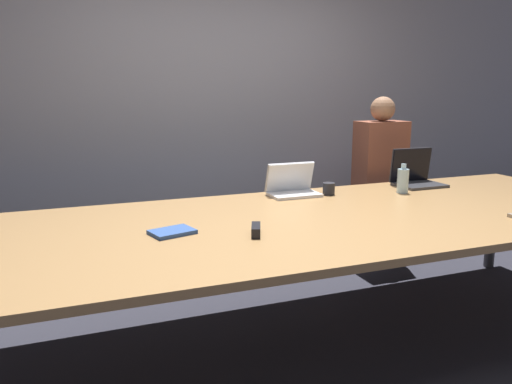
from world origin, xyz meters
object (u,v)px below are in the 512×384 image
object	(u,v)px
laptop_far_right	(415,175)
bottle_far_right	(403,180)
stapler	(256,230)
laptop_far_center	(292,186)
cup_far_center	(329,189)
person_far_right	(379,184)

from	to	relation	value
laptop_far_right	bottle_far_right	size ratio (longest dim) A/B	1.70
stapler	bottle_far_right	bearing A→B (deg)	45.60
laptop_far_right	laptop_far_center	size ratio (longest dim) A/B	1.01
laptop_far_right	stapler	world-z (taller)	laptop_far_right
laptop_far_right	bottle_far_right	distance (m)	0.33
laptop_far_right	cup_far_center	size ratio (longest dim) A/B	4.18
cup_far_center	stapler	distance (m)	1.08
bottle_far_right	stapler	size ratio (longest dim) A/B	1.31
person_far_right	stapler	world-z (taller)	person_far_right
laptop_far_center	cup_far_center	size ratio (longest dim) A/B	4.13
stapler	person_far_right	bearing A→B (deg)	59.69
bottle_far_right	stapler	xyz separation A→B (m)	(-1.32, -0.59, -0.06)
person_far_right	cup_far_center	bearing A→B (deg)	-145.84
stapler	laptop_far_right	bearing A→B (deg)	48.11
laptop_far_right	person_far_right	distance (m)	0.48
laptop_far_right	stapler	bearing A→B (deg)	-153.54
laptop_far_center	stapler	world-z (taller)	laptop_far_center
laptop_far_right	bottle_far_right	xyz separation A→B (m)	(-0.27, -0.20, 0.01)
person_far_right	cup_far_center	size ratio (longest dim) A/B	16.89
bottle_far_right	laptop_far_center	distance (m)	0.78
laptop_far_center	cup_far_center	bearing A→B (deg)	-18.63
cup_far_center	laptop_far_center	bearing A→B (deg)	161.37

